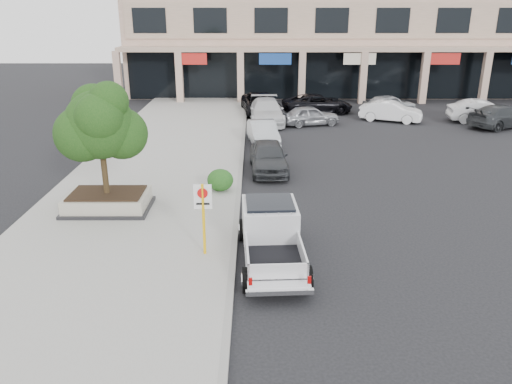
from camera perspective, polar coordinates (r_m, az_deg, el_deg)
ground at (r=16.14m, az=2.99°, el=-6.95°), size 120.00×120.00×0.00m
sidewalk at (r=22.10m, az=-12.24°, el=0.47°), size 8.00×52.00×0.15m
curb at (r=21.62m, az=-1.95°, el=0.49°), size 0.20×52.00×0.15m
strip_mall at (r=49.16m, az=10.68°, el=16.80°), size 40.55×12.43×9.50m
planter at (r=19.83m, az=-16.57°, el=-1.00°), size 3.20×2.20×0.68m
planter_tree at (r=19.12m, az=-16.93°, el=7.41°), size 2.90×2.55×4.00m
no_parking_sign at (r=15.23m, az=-6.05°, el=-2.01°), size 0.55×0.09×2.30m
hedge at (r=20.95m, az=-4.11°, el=1.37°), size 1.10×0.99×0.93m
pickup_truck at (r=15.25m, az=1.84°, el=-5.22°), size 2.17×5.26×1.63m
curb_car_a at (r=23.91m, az=1.43°, el=4.07°), size 1.94×4.34×1.45m
curb_car_b at (r=28.70m, az=0.81°, el=6.73°), size 1.97×4.30×1.37m
curb_car_c at (r=34.49m, az=1.20°, el=9.20°), size 2.47×5.57×1.59m
curb_car_d at (r=37.75m, az=0.52°, el=10.09°), size 3.14×5.66×1.50m
lot_car_a at (r=33.96m, az=6.23°, el=8.69°), size 4.15×2.50×1.32m
lot_car_b at (r=36.24m, az=15.15°, el=8.89°), size 4.44×2.98×1.38m
lot_car_c at (r=36.89m, az=26.38°, el=7.76°), size 5.47×4.00×1.47m
lot_car_d at (r=38.02m, az=7.05°, el=9.98°), size 5.56×3.33×1.45m
lot_car_e at (r=39.07m, az=15.00°, el=9.69°), size 4.41×2.97×1.40m
lot_car_f at (r=38.00m, az=24.52°, el=8.38°), size 4.75×2.11×1.52m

